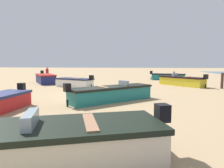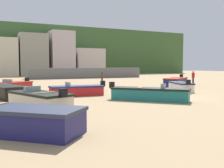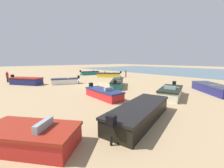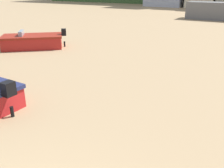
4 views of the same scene
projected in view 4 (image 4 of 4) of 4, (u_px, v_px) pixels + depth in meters
name	position (u px, v px, depth m)	size (l,w,h in m)	color
boat_red_9	(33.00, 41.00, 14.91)	(3.74, 3.54, 1.09)	#B4241F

